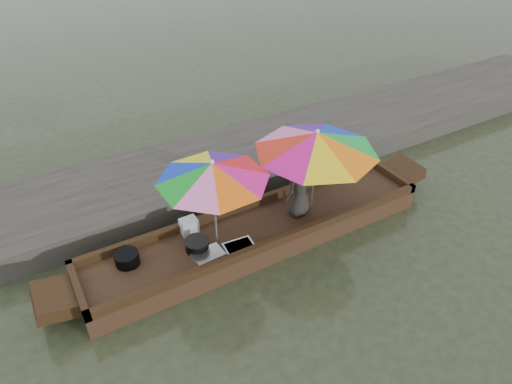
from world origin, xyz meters
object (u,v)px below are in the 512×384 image
supply_bag (189,226)px  umbrella_stern (314,170)px  tray_crayfish (239,248)px  tray_scallop (208,255)px  charcoal_grill (197,245)px  vendor (300,188)px  cooking_pot (127,258)px  umbrella_bow (215,204)px  boat_hull (259,234)px

supply_bag → umbrella_stern: size_ratio=0.13×
tray_crayfish → tray_scallop: size_ratio=1.00×
charcoal_grill → vendor: size_ratio=0.34×
tray_crayfish → vendor: (1.34, 0.31, 0.50)m
cooking_pot → umbrella_stern: 3.35m
cooking_pot → umbrella_bow: (1.40, -0.24, 0.68)m
tray_scallop → vendor: vendor is taller
vendor → umbrella_bow: 1.58m
boat_hull → umbrella_bow: 1.23m
boat_hull → umbrella_stern: bearing=0.0°
tray_scallop → vendor: bearing=6.1°
cooking_pot → supply_bag: size_ratio=1.33×
charcoal_grill → supply_bag: 0.47m
cooking_pot → tray_crayfish: (1.62, -0.59, -0.05)m
tray_crayfish → charcoal_grill: size_ratio=1.29×
boat_hull → supply_bag: size_ratio=21.64×
cooking_pot → umbrella_stern: size_ratio=0.18×
vendor → umbrella_stern: umbrella_stern is taller
cooking_pot → vendor: 3.01m
charcoal_grill → supply_bag: bearing=82.3°
umbrella_stern → tray_scallop: bearing=-173.7°
cooking_pot → tray_scallop: 1.23m
boat_hull → vendor: vendor is taller
tray_crayfish → supply_bag: supply_bag is taller
tray_scallop → charcoal_grill: 0.25m
cooking_pot → boat_hull: bearing=-6.2°
charcoal_grill → tray_crayfish: bearing=-30.6°
vendor → umbrella_stern: (0.31, 0.04, 0.23)m
cooking_pot → umbrella_bow: bearing=-9.7°
cooking_pot → vendor: vendor is taller
charcoal_grill → umbrella_bow: size_ratio=0.22×
tray_scallop → supply_bag: 0.69m
boat_hull → tray_crayfish: bearing=-148.5°
cooking_pot → vendor: (2.97, -0.28, 0.45)m
charcoal_grill → tray_scallop: bearing=-70.0°
umbrella_bow → umbrella_stern: size_ratio=0.82×
supply_bag → umbrella_bow: umbrella_bow is taller
tray_crayfish → umbrella_bow: umbrella_bow is taller
charcoal_grill → umbrella_stern: bearing=0.3°
charcoal_grill → umbrella_stern: 2.33m
tray_scallop → tray_crayfish: bearing=-12.8°
boat_hull → tray_crayfish: 0.70m
boat_hull → tray_scallop: bearing=-167.4°
vendor → umbrella_bow: size_ratio=0.63×
tray_crayfish → vendor: 1.46m
cooking_pot → tray_crayfish: bearing=-19.9°
charcoal_grill → umbrella_bow: bearing=1.6°
tray_crayfish → umbrella_bow: size_ratio=0.28×
cooking_pot → tray_scallop: size_ratio=0.79×
tray_scallop → umbrella_stern: 2.28m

